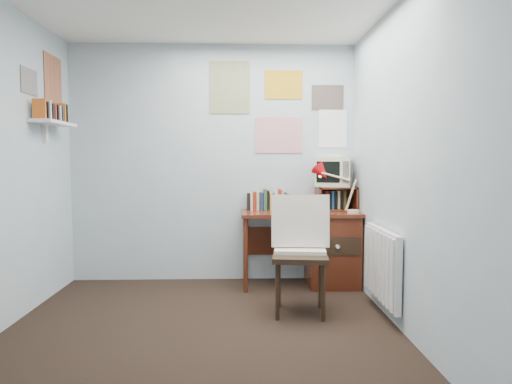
# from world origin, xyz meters

# --- Properties ---
(ground) EXTENTS (3.50, 3.50, 0.00)m
(ground) POSITION_xyz_m (0.00, 0.00, 0.00)
(ground) COLOR black
(ground) RESTS_ON ground
(back_wall) EXTENTS (3.00, 0.02, 2.50)m
(back_wall) POSITION_xyz_m (0.00, 1.75, 1.25)
(back_wall) COLOR silver
(back_wall) RESTS_ON ground
(right_wall) EXTENTS (0.02, 3.50, 2.50)m
(right_wall) POSITION_xyz_m (1.50, 0.00, 1.25)
(right_wall) COLOR silver
(right_wall) RESTS_ON ground
(desk) EXTENTS (1.20, 0.55, 0.76)m
(desk) POSITION_xyz_m (1.17, 1.48, 0.41)
(desk) COLOR #5B2514
(desk) RESTS_ON ground
(desk_chair) EXTENTS (0.54, 0.52, 0.96)m
(desk_chair) POSITION_xyz_m (0.79, 0.61, 0.48)
(desk_chair) COLOR black
(desk_chair) RESTS_ON ground
(desk_lamp) EXTENTS (0.36, 0.33, 0.44)m
(desk_lamp) POSITION_xyz_m (1.41, 1.33, 0.98)
(desk_lamp) COLOR #B30B11
(desk_lamp) RESTS_ON desk
(tv_riser) EXTENTS (0.40, 0.30, 0.25)m
(tv_riser) POSITION_xyz_m (1.29, 1.59, 0.89)
(tv_riser) COLOR #5B2514
(tv_riser) RESTS_ON desk
(crt_tv) EXTENTS (0.42, 0.40, 0.34)m
(crt_tv) POSITION_xyz_m (1.26, 1.61, 1.18)
(crt_tv) COLOR beige
(crt_tv) RESTS_ON tv_riser
(book_row) EXTENTS (0.60, 0.14, 0.22)m
(book_row) POSITION_xyz_m (0.66, 1.66, 0.87)
(book_row) COLOR #5B2514
(book_row) RESTS_ON desk
(radiator) EXTENTS (0.09, 0.80, 0.60)m
(radiator) POSITION_xyz_m (1.46, 0.55, 0.42)
(radiator) COLOR white
(radiator) RESTS_ON right_wall
(wall_shelf) EXTENTS (0.20, 0.62, 0.24)m
(wall_shelf) POSITION_xyz_m (-1.40, 1.10, 1.62)
(wall_shelf) COLOR white
(wall_shelf) RESTS_ON left_wall
(posters_back) EXTENTS (1.20, 0.01, 0.90)m
(posters_back) POSITION_xyz_m (0.70, 1.74, 1.85)
(posters_back) COLOR white
(posters_back) RESTS_ON back_wall
(posters_left) EXTENTS (0.01, 0.70, 0.60)m
(posters_left) POSITION_xyz_m (-1.49, 1.10, 2.00)
(posters_left) COLOR white
(posters_left) RESTS_ON left_wall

